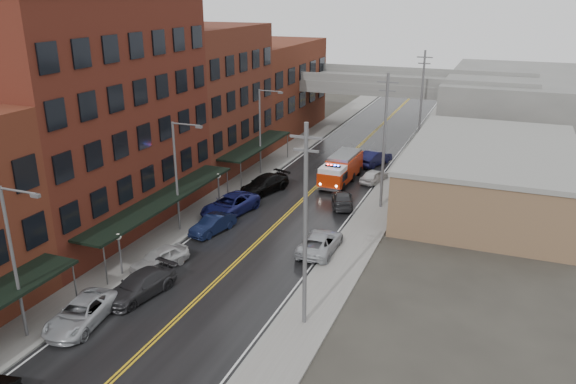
% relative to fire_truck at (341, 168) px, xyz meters
% --- Properties ---
extents(road, '(11.00, 160.00, 0.02)m').
position_rel_fire_truck_xyz_m(road, '(-1.84, -10.50, -1.49)').
color(road, black).
rests_on(road, ground).
extents(sidewalk_left, '(3.00, 160.00, 0.15)m').
position_rel_fire_truck_xyz_m(sidewalk_left, '(-9.14, -10.50, -1.42)').
color(sidewalk_left, slate).
rests_on(sidewalk_left, ground).
extents(sidewalk_right, '(3.00, 160.00, 0.15)m').
position_rel_fire_truck_xyz_m(sidewalk_right, '(5.46, -10.50, -1.42)').
color(sidewalk_right, slate).
rests_on(sidewalk_right, ground).
extents(curb_left, '(0.30, 160.00, 0.15)m').
position_rel_fire_truck_xyz_m(curb_left, '(-7.49, -10.50, -1.42)').
color(curb_left, gray).
rests_on(curb_left, ground).
extents(curb_right, '(0.30, 160.00, 0.15)m').
position_rel_fire_truck_xyz_m(curb_right, '(3.81, -10.50, -1.42)').
color(curb_right, gray).
rests_on(curb_right, ground).
extents(brick_building_b, '(9.00, 20.00, 18.00)m').
position_rel_fire_truck_xyz_m(brick_building_b, '(-15.14, -17.50, 7.50)').
color(brick_building_b, '#582317').
rests_on(brick_building_b, ground).
extents(brick_building_c, '(9.00, 15.00, 15.00)m').
position_rel_fire_truck_xyz_m(brick_building_c, '(-15.14, -0.00, 6.00)').
color(brick_building_c, '#5C291B').
rests_on(brick_building_c, ground).
extents(brick_building_far, '(9.00, 20.00, 12.00)m').
position_rel_fire_truck_xyz_m(brick_building_far, '(-15.14, 17.50, 4.50)').
color(brick_building_far, '#622C19').
rests_on(brick_building_far, ground).
extents(tan_building, '(14.00, 22.00, 5.00)m').
position_rel_fire_truck_xyz_m(tan_building, '(14.16, -0.50, 1.00)').
color(tan_building, brown).
rests_on(tan_building, ground).
extents(right_far_block, '(18.00, 30.00, 8.00)m').
position_rel_fire_truck_xyz_m(right_far_block, '(16.16, 29.50, 2.50)').
color(right_far_block, slate).
rests_on(right_far_block, ground).
extents(awning_1, '(2.60, 18.00, 3.09)m').
position_rel_fire_truck_xyz_m(awning_1, '(-9.33, -17.50, 1.49)').
color(awning_1, black).
rests_on(awning_1, ground).
extents(awning_2, '(2.60, 13.00, 3.09)m').
position_rel_fire_truck_xyz_m(awning_2, '(-9.33, -0.00, 1.49)').
color(awning_2, black).
rests_on(awning_2, ground).
extents(globe_lamp_1, '(0.44, 0.44, 3.12)m').
position_rel_fire_truck_xyz_m(globe_lamp_1, '(-8.24, -24.50, 0.81)').
color(globe_lamp_1, '#59595B').
rests_on(globe_lamp_1, ground).
extents(globe_lamp_2, '(0.44, 0.44, 3.12)m').
position_rel_fire_truck_xyz_m(globe_lamp_2, '(-8.24, -10.50, 0.81)').
color(globe_lamp_2, '#59595B').
rests_on(globe_lamp_2, ground).
extents(street_lamp_0, '(2.64, 0.22, 9.00)m').
position_rel_fire_truck_xyz_m(street_lamp_0, '(-8.39, -32.50, 3.69)').
color(street_lamp_0, '#59595B').
rests_on(street_lamp_0, ground).
extents(street_lamp_1, '(2.64, 0.22, 9.00)m').
position_rel_fire_truck_xyz_m(street_lamp_1, '(-8.39, -16.50, 3.69)').
color(street_lamp_1, '#59595B').
rests_on(street_lamp_1, ground).
extents(street_lamp_2, '(2.64, 0.22, 9.00)m').
position_rel_fire_truck_xyz_m(street_lamp_2, '(-8.39, -0.50, 3.69)').
color(street_lamp_2, '#59595B').
rests_on(street_lamp_2, ground).
extents(utility_pole_0, '(1.80, 0.24, 12.00)m').
position_rel_fire_truck_xyz_m(utility_pole_0, '(5.36, -25.50, 4.81)').
color(utility_pole_0, '#59595B').
rests_on(utility_pole_0, ground).
extents(utility_pole_1, '(1.80, 0.24, 12.00)m').
position_rel_fire_truck_xyz_m(utility_pole_1, '(5.36, -5.50, 4.81)').
color(utility_pole_1, '#59595B').
rests_on(utility_pole_1, ground).
extents(utility_pole_2, '(1.80, 0.24, 12.00)m').
position_rel_fire_truck_xyz_m(utility_pole_2, '(5.36, 14.50, 4.81)').
color(utility_pole_2, '#59595B').
rests_on(utility_pole_2, ground).
extents(overpass, '(40.00, 10.00, 7.50)m').
position_rel_fire_truck_xyz_m(overpass, '(-1.84, 21.50, 4.49)').
color(overpass, slate).
rests_on(overpass, ground).
extents(fire_truck, '(3.24, 7.66, 2.77)m').
position_rel_fire_truck_xyz_m(fire_truck, '(0.00, 0.00, 0.00)').
color(fire_truck, '#AF2708').
rests_on(fire_truck, ground).
extents(parked_car_left_2, '(3.12, 5.51, 1.45)m').
position_rel_fire_truck_xyz_m(parked_car_left_2, '(-6.68, -30.30, -0.77)').
color(parked_car_left_2, '#AAADB2').
rests_on(parked_car_left_2, ground).
extents(parked_car_left_3, '(3.10, 5.53, 1.51)m').
position_rel_fire_truck_xyz_m(parked_car_left_3, '(-5.44, -26.29, -0.74)').
color(parked_car_left_3, '#29292C').
rests_on(parked_car_left_3, ground).
extents(parked_car_left_4, '(3.00, 4.72, 1.50)m').
position_rel_fire_truck_xyz_m(parked_car_left_4, '(-6.44, -22.62, -0.75)').
color(parked_car_left_4, '#B7B7B7').
rests_on(parked_car_left_4, ground).
extents(parked_car_left_5, '(2.39, 4.52, 1.42)m').
position_rel_fire_truck_xyz_m(parked_car_left_5, '(-5.97, -15.83, -0.79)').
color(parked_car_left_5, black).
rests_on(parked_car_left_5, ground).
extents(parked_car_left_6, '(3.81, 6.39, 1.66)m').
position_rel_fire_truck_xyz_m(parked_car_left_6, '(-6.52, -11.70, -0.67)').
color(parked_car_left_6, navy).
rests_on(parked_car_left_6, ground).
extents(parked_car_left_7, '(3.93, 6.06, 1.63)m').
position_rel_fire_truck_xyz_m(parked_car_left_7, '(-5.99, -5.50, -0.68)').
color(parked_car_left_7, black).
rests_on(parked_car_left_7, ground).
extents(parked_car_right_0, '(2.54, 5.39, 1.49)m').
position_rel_fire_truck_xyz_m(parked_car_right_0, '(3.16, -15.98, -0.76)').
color(parked_car_right_0, '#A4A7AC').
rests_on(parked_car_right_0, ground).
extents(parked_car_right_1, '(3.23, 4.90, 1.32)m').
position_rel_fire_truck_xyz_m(parked_car_right_1, '(2.02, -6.30, -0.84)').
color(parked_car_right_1, '#29292C').
rests_on(parked_car_right_1, ground).
extents(parked_car_right_2, '(2.55, 4.27, 1.36)m').
position_rel_fire_truck_xyz_m(parked_car_right_2, '(3.16, 1.30, -0.82)').
color(parked_car_right_2, silver).
rests_on(parked_car_right_2, ground).
extents(parked_car_right_3, '(3.23, 5.31, 1.65)m').
position_rel_fire_truck_xyz_m(parked_car_right_3, '(1.76, 7.30, -0.67)').
color(parked_car_right_3, black).
rests_on(parked_car_right_3, ground).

